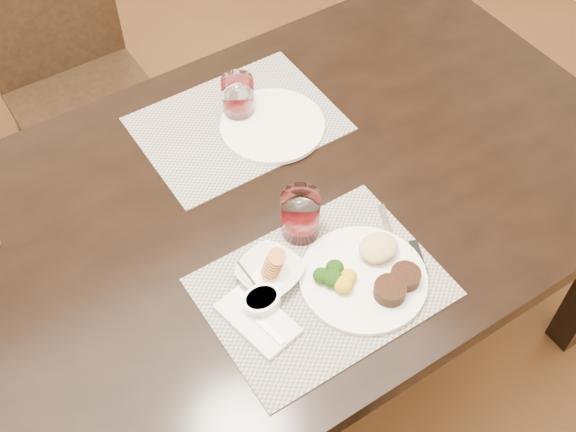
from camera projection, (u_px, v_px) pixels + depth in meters
ground_plane at (236, 381)px, 2.12m from camera, size 4.50×4.50×0.00m
dining_table at (219, 248)px, 1.60m from camera, size 2.00×1.00×0.75m
chair_far at (72, 73)px, 2.21m from camera, size 0.42×0.42×0.90m
placemat_near at (322, 287)px, 1.43m from camera, size 0.46×0.34×0.00m
placemat_far at (238, 124)px, 1.72m from camera, size 0.46×0.34×0.00m
dinner_plate at (369, 274)px, 1.43m from camera, size 0.26×0.26×0.05m
napkin_fork at (258, 319)px, 1.38m from camera, size 0.12×0.17×0.02m
steak_knife at (411, 251)px, 1.48m from camera, size 0.07×0.20×0.01m
cracker_bowl at (270, 272)px, 1.43m from camera, size 0.16×0.16×0.05m
sauce_ramekin at (262, 301)px, 1.39m from camera, size 0.08×0.12×0.06m
wine_glass_near at (300, 216)px, 1.48m from camera, size 0.08×0.08×0.11m
far_plate at (272, 125)px, 1.71m from camera, size 0.25×0.25×0.01m
wine_glass_far at (238, 99)px, 1.70m from camera, size 0.08×0.08×0.11m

